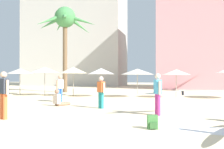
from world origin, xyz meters
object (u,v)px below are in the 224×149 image
object	(u,v)px
cafe_umbrella_1	(176,72)
cafe_umbrella_6	(20,71)
backpack	(152,122)
cafe_umbrella_5	(73,70)
beach_towel	(194,129)
person_far_right	(101,91)
person_near_right	(59,100)
palm_tree_far_left	(65,22)
person_mid_right	(60,87)
person_mid_center	(4,93)
cafe_umbrella_7	(137,72)
cafe_umbrella_2	(45,70)
person_far_left	(158,92)
cafe_umbrella_3	(101,71)

from	to	relation	value
cafe_umbrella_1	cafe_umbrella_6	bearing A→B (deg)	178.51
cafe_umbrella_6	backpack	size ratio (longest dim) A/B	5.55
cafe_umbrella_5	beach_towel	bearing A→B (deg)	-53.11
person_far_right	beach_towel	bearing A→B (deg)	84.42
backpack	person_near_right	size ratio (longest dim) A/B	0.43
palm_tree_far_left	person_mid_right	size ratio (longest dim) A/B	5.18
cafe_umbrella_1	person_mid_center	world-z (taller)	cafe_umbrella_1
backpack	person_near_right	world-z (taller)	person_near_right
cafe_umbrella_5	cafe_umbrella_7	world-z (taller)	cafe_umbrella_5
palm_tree_far_left	cafe_umbrella_2	xyz separation A→B (m)	(0.31, -4.66, -4.93)
palm_tree_far_left	person_mid_right	xyz separation A→B (m)	(3.80, -9.15, -6.15)
beach_towel	backpack	size ratio (longest dim) A/B	4.32
beach_towel	person_far_right	distance (m)	5.93
cafe_umbrella_5	cafe_umbrella_6	size ratio (longest dim) A/B	1.02
backpack	person_far_left	world-z (taller)	person_far_left
cafe_umbrella_2	person_mid_right	bearing A→B (deg)	-52.15
beach_towel	person_near_right	bearing A→B (deg)	144.34
beach_towel	cafe_umbrella_6	bearing A→B (deg)	139.28
person_near_right	cafe_umbrella_3	bearing A→B (deg)	22.47
person_far_right	person_mid_right	xyz separation A→B (m)	(-3.38, 2.44, 0.05)
person_mid_right	person_near_right	bearing A→B (deg)	-44.93
cafe_umbrella_2	cafe_umbrella_7	xyz separation A→B (m)	(7.69, 0.13, -0.17)
beach_towel	cafe_umbrella_7	bearing A→B (deg)	106.10
cafe_umbrella_5	person_mid_center	world-z (taller)	cafe_umbrella_5
person_far_left	person_near_right	distance (m)	5.78
person_far_right	backpack	bearing A→B (deg)	73.52
cafe_umbrella_3	backpack	world-z (taller)	cafe_umbrella_3
cafe_umbrella_6	palm_tree_far_left	bearing A→B (deg)	58.54
backpack	person_far_left	xyz separation A→B (m)	(-0.01, 2.89, 0.72)
cafe_umbrella_2	cafe_umbrella_1	bearing A→B (deg)	1.70
person_far_left	person_mid_right	bearing A→B (deg)	-54.67
person_mid_right	cafe_umbrella_7	bearing A→B (deg)	68.40
cafe_umbrella_2	cafe_umbrella_5	world-z (taller)	same
backpack	cafe_umbrella_6	bearing A→B (deg)	-150.06
cafe_umbrella_2	beach_towel	size ratio (longest dim) A/B	1.34
person_far_left	person_far_right	size ratio (longest dim) A/B	1.69
cafe_umbrella_7	palm_tree_far_left	bearing A→B (deg)	150.48
cafe_umbrella_1	person_far_left	world-z (taller)	cafe_umbrella_1
person_mid_right	backpack	bearing A→B (deg)	-26.86
cafe_umbrella_1	beach_towel	bearing A→B (deg)	-88.07
palm_tree_far_left	beach_towel	size ratio (longest dim) A/B	4.76
cafe_umbrella_7	person_far_right	distance (m)	7.19
person_far_left	cafe_umbrella_2	bearing A→B (deg)	-63.26
cafe_umbrella_5	person_mid_right	xyz separation A→B (m)	(1.03, -4.65, -1.19)
cafe_umbrella_2	cafe_umbrella_3	size ratio (longest dim) A/B	1.10
cafe_umbrella_7	person_far_left	bearing A→B (deg)	-76.58
palm_tree_far_left	backpack	xyz separation A→B (m)	(10.06, -16.00, -6.86)
cafe_umbrella_1	person_far_right	size ratio (longest dim) A/B	1.33
cafe_umbrella_1	person_mid_right	distance (m)	8.61
person_near_right	cafe_umbrella_5	bearing A→B (deg)	43.62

